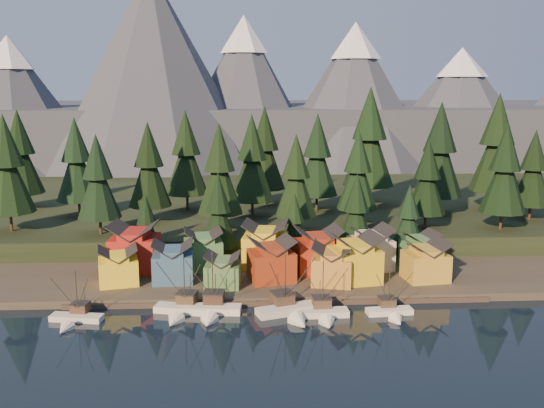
{
  "coord_description": "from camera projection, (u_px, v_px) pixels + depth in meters",
  "views": [
    {
      "loc": [
        -6.89,
        -92.21,
        40.64
      ],
      "look_at": [
        -0.59,
        30.0,
        16.36
      ],
      "focal_mm": 40.0,
      "sensor_mm": 36.0,
      "label": 1
    }
  ],
  "objects": [
    {
      "name": "tree_hill_1",
      "position": [
        77.0,
        163.0,
        158.71
      ],
      "size": [
        11.31,
        11.31,
        26.34
      ],
      "color": "#332319",
      "rests_on": "hillside"
    },
    {
      "name": "house_back_4",
      "position": [
        370.0,
        247.0,
        129.94
      ],
      "size": [
        9.67,
        9.39,
        9.3
      ],
      "rotation": [
        0.0,
        0.0,
        0.15
      ],
      "color": "beige",
      "rests_on": "shore_strip"
    },
    {
      "name": "tree_hill_0",
      "position": [
        7.0,
        168.0,
        142.25
      ],
      "size": [
        12.03,
        12.03,
        28.01
      ],
      "color": "#332319",
      "rests_on": "hillside"
    },
    {
      "name": "boat_4",
      "position": [
        324.0,
        306.0,
        106.65
      ],
      "size": [
        9.37,
        10.15,
        11.2
      ],
      "rotation": [
        0.0,
        0.0,
        0.04
      ],
      "color": "silver",
      "rests_on": "ground"
    },
    {
      "name": "tree_hill_2",
      "position": [
        98.0,
        180.0,
        139.91
      ],
      "size": [
        10.13,
        10.13,
        23.59
      ],
      "color": "#332319",
      "rests_on": "hillside"
    },
    {
      "name": "hillside",
      "position": [
        264.0,
        209.0,
        186.17
      ],
      "size": [
        420.0,
        100.0,
        6.0
      ],
      "primitive_type": "cube",
      "color": "black",
      "rests_on": "ground"
    },
    {
      "name": "tree_hill_10",
      "position": [
        369.0,
        141.0,
        173.67
      ],
      "size": [
        14.64,
        14.64,
        34.1
      ],
      "color": "#332319",
      "rests_on": "hillside"
    },
    {
      "name": "tree_hill_7",
      "position": [
        296.0,
        179.0,
        142.25
      ],
      "size": [
        10.05,
        10.05,
        23.41
      ],
      "color": "#332319",
      "rests_on": "hillside"
    },
    {
      "name": "house_front_2",
      "position": [
        223.0,
        269.0,
        119.01
      ],
      "size": [
        7.42,
        7.47,
        6.65
      ],
      "rotation": [
        0.0,
        0.0,
        -0.1
      ],
      "color": "#4C7640",
      "rests_on": "shore_strip"
    },
    {
      "name": "house_front_1",
      "position": [
        173.0,
        260.0,
        121.61
      ],
      "size": [
        8.37,
        8.07,
        8.24
      ],
      "rotation": [
        0.0,
        0.0,
        0.05
      ],
      "color": "#315475",
      "rests_on": "shore_strip"
    },
    {
      "name": "boat_5",
      "position": [
        391.0,
        306.0,
        107.73
      ],
      "size": [
        8.69,
        9.33,
        9.83
      ],
      "rotation": [
        0.0,
        0.0,
        0.09
      ],
      "color": "white",
      "rests_on": "ground"
    },
    {
      "name": "dock",
      "position": [
        279.0,
        300.0,
        114.65
      ],
      "size": [
        80.0,
        4.0,
        1.0
      ],
      "primitive_type": "cube",
      "color": "#473B32",
      "rests_on": "ground"
    },
    {
      "name": "boat_2",
      "position": [
        212.0,
        302.0,
        108.02
      ],
      "size": [
        10.74,
        11.52,
        12.53
      ],
      "rotation": [
        0.0,
        0.0,
        -0.1
      ],
      "color": "silver",
      "rests_on": "ground"
    },
    {
      "name": "tree_hill_11",
      "position": [
        427.0,
        180.0,
        145.99
      ],
      "size": [
        9.41,
        9.41,
        21.93
      ],
      "color": "#332319",
      "rests_on": "hillside"
    },
    {
      "name": "tree_hill_3",
      "position": [
        149.0,
        168.0,
        151.96
      ],
      "size": [
        11.0,
        11.0,
        25.62
      ],
      "color": "#332319",
      "rests_on": "hillside"
    },
    {
      "name": "tree_hill_14",
      "position": [
        497.0,
        146.0,
        167.73
      ],
      "size": [
        13.92,
        13.92,
        32.42
      ],
      "color": "#332319",
      "rests_on": "hillside"
    },
    {
      "name": "boat_0",
      "position": [
        74.0,
        313.0,
        104.59
      ],
      "size": [
        9.68,
        10.29,
        9.99
      ],
      "rotation": [
        0.0,
        0.0,
        -0.17
      ],
      "color": "beige",
      "rests_on": "ground"
    },
    {
      "name": "house_back_1",
      "position": [
        203.0,
        248.0,
        129.68
      ],
      "size": [
        8.89,
        8.97,
        8.77
      ],
      "rotation": [
        0.0,
        0.0,
        0.15
      ],
      "color": "#467E44",
      "rests_on": "shore_strip"
    },
    {
      "name": "tree_hill_8",
      "position": [
        317.0,
        158.0,
        165.78
      ],
      "size": [
        11.59,
        11.59,
        26.99
      ],
      "color": "#332319",
      "rests_on": "hillside"
    },
    {
      "name": "tree_shore_1",
      "position": [
        219.0,
        213.0,
        134.74
      ],
      "size": [
        8.61,
        8.61,
        20.06
      ],
      "color": "#332319",
      "rests_on": "shore_strip"
    },
    {
      "name": "tree_hill_12",
      "position": [
        440.0,
        153.0,
        161.18
      ],
      "size": [
        12.98,
        12.98,
        30.24
      ],
      "color": "#332319",
      "rests_on": "hillside"
    },
    {
      "name": "boat_1",
      "position": [
        181.0,
        303.0,
        108.22
      ],
      "size": [
        11.27,
        11.84,
        11.88
      ],
      "rotation": [
        0.0,
        0.0,
        -0.23
      ],
      "color": "silver",
      "rests_on": "ground"
    },
    {
      "name": "house_front_4",
      "position": [
        332.0,
        263.0,
        120.48
      ],
      "size": [
        9.4,
        9.87,
        7.99
      ],
      "rotation": [
        0.0,
        0.0,
        -0.22
      ],
      "color": "#B8822F",
      "rests_on": "shore_strip"
    },
    {
      "name": "tree_hill_6",
      "position": [
        252.0,
        161.0,
        158.0
      ],
      "size": [
        11.67,
        11.67,
        27.19
      ],
      "color": "#332319",
      "rests_on": "hillside"
    },
    {
      "name": "tree_shore_3",
      "position": [
        356.0,
        212.0,
        136.34
      ],
      "size": [
        8.46,
        8.46,
        19.71
      ],
      "color": "#332319",
      "rests_on": "shore_strip"
    },
    {
      "name": "shore_strip",
      "position": [
        272.0,
        263.0,
        137.62
      ],
      "size": [
        400.0,
        50.0,
        1.5
      ],
      "primitive_type": "cube",
      "color": "#383229",
      "rests_on": "ground"
    },
    {
      "name": "tree_shore_2",
      "position": [
        294.0,
        223.0,
        136.1
      ],
      "size": [
        6.61,
        6.61,
        15.4
      ],
      "color": "#332319",
      "rests_on": "shore_strip"
    },
    {
      "name": "tree_hill_9",
      "position": [
        358.0,
        173.0,
        149.88
      ],
      "size": [
        10.22,
        10.22,
        23.81
      ],
      "color": "#332319",
      "rests_on": "hillside"
    },
    {
      "name": "tree_hill_5",
      "position": [
        219.0,
        172.0,
        143.04
      ],
      "size": [
        11.13,
        11.13,
        25.93
      ],
      "color": "#332319",
      "rests_on": "hillside"
    },
    {
      "name": "house_back_5",
      "position": [
        420.0,
        249.0,
        130.77
      ],
      "size": [
        8.09,
        8.16,
        7.97
      ],
      "rotation": [
        0.0,
        0.0,
        0.15
      ],
      "color": "#458046",
      "rests_on": "shore_strip"
    },
    {
      "name": "house_front_6",
      "position": [
        426.0,
        259.0,
        122.59
      ],
      "size": [
        9.08,
        8.69,
        8.18
      ],
      "rotation": [
        0.0,
        0.0,
        0.12
      ],
      "color": "gold",
      "rests_on": "shore_strip"
    },
    {
      "name": "house_front_0",
      "position": [
        118.0,
        265.0,
        120.06
      ],
      "size": [
        8.89,
        8.58,
        7.51
      ],
      "rotation": [
        0.0,
        0.0,
        0.22
      ],
      "color": "yellow",
      "rests_on": "shore_strip"
    },
    {
      "name": "tree_hill_16",
      "position": [
        20.0,
        155.0,
        167.41
      ],
      "size": [
        12.02,
        12.02,
        28.01
      ],
      "color": "#332319",
      "rests_on": "hillside"
    },
    {
      "name": "boat_3",
      "position": [
        290.0,
        303.0,
        107.6
      ],
      "size": [
        11.86,
        12.35,
        12.77
      ],
      "rotation": [
        0.0,
        0.0,
        0.33
      ],
      "color": "beige",
      "rests_on": "ground"
    },
    {
      "name": "tree_hill_17",
      "position": [
        533.0,
        171.0,
        155.18
      ],
      "size": [
        10.05,
        10.05,
        23.42
      ],
      "color": "#332319",
      "rests_on": "hillside"
    },
    {
      "name": "house_back_2",
      "position": [
        265.0,
        243.0,
        131.24
      ],
      "size": [
        10.66,
        10.03,
        9.98
      ],
      "rotation": [
        0.0,
        0.0,
        -0.16
      ],
      "color": "yellow",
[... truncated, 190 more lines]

